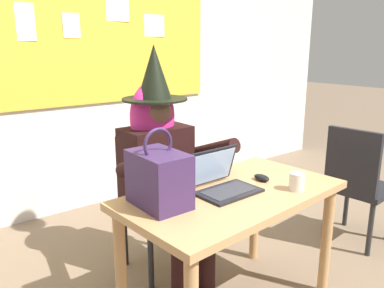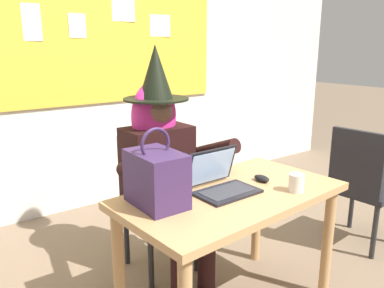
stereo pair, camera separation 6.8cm
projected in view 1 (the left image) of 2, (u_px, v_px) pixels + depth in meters
The scene contains 9 objects.
wall_back_bulletin at pixel (90, 42), 3.36m from camera, with size 6.25×2.11×2.94m.
desk_main at pixel (232, 210), 2.05m from camera, with size 1.23×0.73×0.72m.
chair_at_desk at pixel (152, 194), 2.56m from camera, with size 0.43×0.43×0.89m.
person_costumed at pixel (162, 156), 2.40m from camera, with size 0.60×0.67×1.46m.
laptop at pixel (222, 182), 2.02m from camera, with size 0.33×0.28×0.22m.
computer_mouse at pixel (262, 178), 2.18m from camera, with size 0.06×0.10×0.03m, color black.
handbag at pixel (159, 178), 1.82m from camera, with size 0.20×0.30×0.38m.
coffee_mug at pixel (297, 182), 2.02m from camera, with size 0.08×0.08×0.10m, color silver.
chair_extra_corner at pixel (357, 180), 2.82m from camera, with size 0.45×0.45×0.89m.
Camera 1 is at (-1.45, -1.34, 1.46)m, focal length 36.23 mm.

